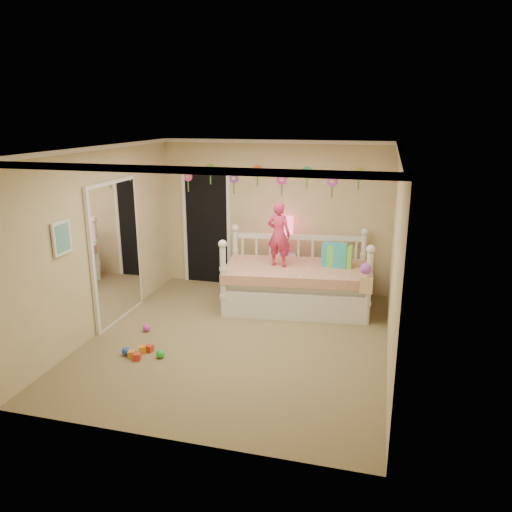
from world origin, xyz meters
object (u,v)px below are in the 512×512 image
(child, at_px, (279,234))
(table_lamp, at_px, (284,230))
(daybed, at_px, (296,270))
(nightstand, at_px, (284,273))

(child, xyz_separation_m, table_lamp, (-0.05, 0.71, -0.09))
(daybed, height_order, nightstand, daybed)
(child, bearing_deg, nightstand, -76.12)
(child, bearing_deg, daybed, -160.56)
(child, height_order, table_lamp, child)
(daybed, bearing_deg, table_lamp, 109.83)
(nightstand, bearing_deg, daybed, -72.63)
(daybed, relative_size, child, 2.23)
(daybed, bearing_deg, child, -177.23)
(daybed, xyz_separation_m, table_lamp, (-0.34, 0.66, 0.49))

